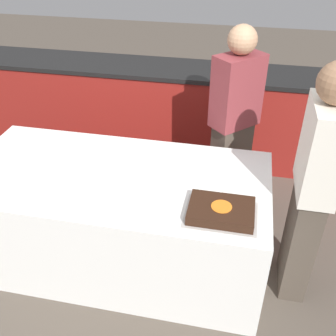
# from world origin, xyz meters

# --- Properties ---
(ground_plane) EXTENTS (14.00, 14.00, 0.00)m
(ground_plane) POSITION_xyz_m (0.00, 0.00, 0.00)
(ground_plane) COLOR brown
(back_counter) EXTENTS (4.40, 0.58, 0.92)m
(back_counter) POSITION_xyz_m (0.00, 1.56, 0.46)
(back_counter) COLOR maroon
(back_counter) RESTS_ON ground_plane
(dining_table) EXTENTS (2.02, 0.98, 0.74)m
(dining_table) POSITION_xyz_m (0.00, 0.00, 0.37)
(dining_table) COLOR white
(dining_table) RESTS_ON ground_plane
(cake) EXTENTS (0.41, 0.30, 0.06)m
(cake) POSITION_xyz_m (0.72, -0.26, 0.77)
(cake) COLOR #B7B2AD
(cake) RESTS_ON dining_table
(plate_stack) EXTENTS (0.23, 0.23, 0.04)m
(plate_stack) POSITION_xyz_m (-0.77, 0.08, 0.76)
(plate_stack) COLOR white
(plate_stack) RESTS_ON dining_table
(side_plate_near_cake) EXTENTS (0.19, 0.19, 0.00)m
(side_plate_near_cake) POSITION_xyz_m (0.64, 0.02, 0.74)
(side_plate_near_cake) COLOR white
(side_plate_near_cake) RESTS_ON dining_table
(utensil_pile) EXTENTS (0.14, 0.09, 0.02)m
(utensil_pile) POSITION_xyz_m (-0.01, -0.38, 0.75)
(utensil_pile) COLOR white
(utensil_pile) RESTS_ON dining_table
(person_cutting_cake) EXTENTS (0.39, 0.39, 1.55)m
(person_cutting_cake) POSITION_xyz_m (0.72, 0.71, 0.81)
(person_cutting_cake) COLOR #4C4238
(person_cutting_cake) RESTS_ON ground_plane
(person_seated_right) EXTENTS (0.23, 0.40, 1.58)m
(person_seated_right) POSITION_xyz_m (1.23, 0.00, 0.82)
(person_seated_right) COLOR #4C4238
(person_seated_right) RESTS_ON ground_plane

